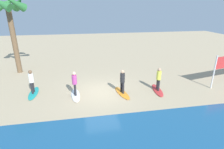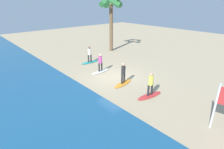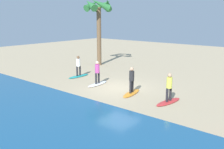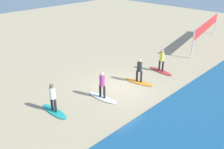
{
  "view_description": "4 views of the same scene",
  "coord_description": "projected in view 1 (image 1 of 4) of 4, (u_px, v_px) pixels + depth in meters",
  "views": [
    {
      "loc": [
        1.32,
        11.44,
        5.66
      ],
      "look_at": [
        -0.78,
        -0.1,
        1.26
      ],
      "focal_mm": 28.99,
      "sensor_mm": 36.0,
      "label": 1
    },
    {
      "loc": [
        -10.43,
        9.53,
        6.06
      ],
      "look_at": [
        -0.87,
        1.14,
        0.83
      ],
      "focal_mm": 28.85,
      "sensor_mm": 36.0,
      "label": 2
    },
    {
      "loc": [
        -10.18,
        12.92,
        4.77
      ],
      "look_at": [
        -0.49,
        1.29,
        1.28
      ],
      "focal_mm": 39.98,
      "sensor_mm": 36.0,
      "label": 3
    },
    {
      "loc": [
        10.75,
        9.68,
        7.59
      ],
      "look_at": [
        0.56,
        -0.19,
        1.06
      ],
      "focal_mm": 39.9,
      "sensor_mm": 36.0,
      "label": 4
    }
  ],
  "objects": [
    {
      "name": "surfer_red",
      "position": [
        159.0,
        77.0,
        12.63
      ],
      "size": [
        0.32,
        0.46,
        1.64
      ],
      "color": "#232328",
      "rests_on": "surfboard_red"
    },
    {
      "name": "surfer_teal",
      "position": [
        31.0,
        80.0,
        12.18
      ],
      "size": [
        0.32,
        0.46,
        1.64
      ],
      "color": "#232328",
      "rests_on": "surfboard_teal"
    },
    {
      "name": "surfer_white",
      "position": [
        74.0,
        82.0,
        11.91
      ],
      "size": [
        0.32,
        0.46,
        1.64
      ],
      "color": "#232328",
      "rests_on": "surfboard_white"
    },
    {
      "name": "ground_plane",
      "position": [
        101.0,
        92.0,
        12.75
      ],
      "size": [
        60.0,
        60.0,
        0.0
      ],
      "primitive_type": "plane",
      "color": "tan"
    },
    {
      "name": "surfboard_white",
      "position": [
        76.0,
        95.0,
        12.26
      ],
      "size": [
        0.75,
        2.14,
        0.09
      ],
      "primitive_type": "ellipsoid",
      "rotation": [
        0.0,
        0.0,
        1.66
      ],
      "color": "white",
      "rests_on": "ground"
    },
    {
      "name": "surfboard_orange",
      "position": [
        122.0,
        93.0,
        12.56
      ],
      "size": [
        0.95,
        2.17,
        0.09
      ],
      "primitive_type": "ellipsoid",
      "rotation": [
        0.0,
        0.0,
        1.76
      ],
      "color": "orange",
      "rests_on": "ground"
    },
    {
      "name": "palm_tree",
      "position": [
        9.0,
        11.0,
        14.81
      ],
      "size": [
        2.88,
        3.03,
        6.66
      ],
      "color": "brown",
      "rests_on": "ground"
    },
    {
      "name": "surfboard_teal",
      "position": [
        34.0,
        93.0,
        12.53
      ],
      "size": [
        0.57,
        2.1,
        0.09
      ],
      "primitive_type": "ellipsoid",
      "rotation": [
        0.0,
        0.0,
        1.57
      ],
      "color": "teal",
      "rests_on": "ground"
    },
    {
      "name": "surfboard_red",
      "position": [
        157.0,
        90.0,
        12.98
      ],
      "size": [
        0.83,
        2.16,
        0.09
      ],
      "primitive_type": "ellipsoid",
      "rotation": [
        0.0,
        0.0,
        1.44
      ],
      "color": "red",
      "rests_on": "ground"
    },
    {
      "name": "surfer_orange",
      "position": [
        122.0,
        80.0,
        12.21
      ],
      "size": [
        0.32,
        0.45,
        1.64
      ],
      "color": "#232328",
      "rests_on": "surfboard_orange"
    }
  ]
}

